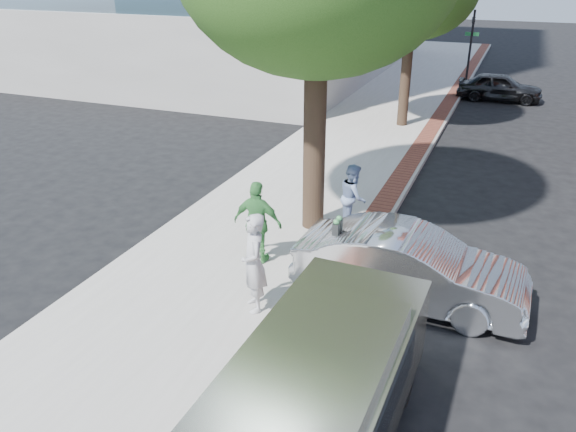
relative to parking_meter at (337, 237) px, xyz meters
The scene contains 13 objects.
ground 1.52m from the parking_meter, 145.32° to the left, with size 120.00×120.00×0.00m, color black.
sidewalk 8.89m from the parking_meter, 104.85° to the left, with size 5.00×60.00×0.15m, color #9E9991.
brick_strip 8.59m from the parking_meter, 90.41° to the left, with size 0.60×60.00×0.01m, color brown.
curb 8.61m from the parking_meter, 88.06° to the left, with size 0.10×60.00×0.15m, color gray.
office_base 26.41m from the parking_meter, 121.42° to the left, with size 18.20×22.20×4.00m, color gray.
signal_near 22.55m from the parking_meter, 89.65° to the left, with size 0.70×0.15×3.80m.
parking_meter is the anchor object (origin of this frame).
person_gray 1.80m from the parking_meter, 129.14° to the right, with size 0.70×0.46×1.91m, color #ADADB2.
person_officer 2.73m from the parking_meter, 99.43° to the left, with size 0.78×0.61×1.61m, color #7C94C0.
person_green 1.86m from the parking_meter, behind, with size 1.07×0.45×1.83m, color #3E8A43.
sedan_silver 1.50m from the parking_meter, ahead, with size 1.54×4.43×1.46m, color silver.
bg_car 19.18m from the parking_meter, 84.03° to the left, with size 1.54×3.83×1.31m, color black.
van 4.12m from the parking_meter, 75.32° to the right, with size 2.03×5.03×1.83m.
Camera 1 is at (3.56, -9.89, 6.10)m, focal length 35.00 mm.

